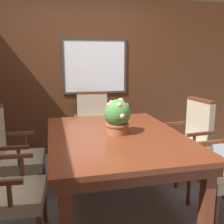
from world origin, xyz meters
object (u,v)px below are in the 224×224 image
at_px(potted_plant, 117,116).
at_px(chair_left_far, 11,151).
at_px(dining_table, 115,142).
at_px(chair_right_far, 190,137).
at_px(chair_left_near, 1,182).
at_px(chair_head_far, 93,124).

bearing_deg(potted_plant, chair_left_far, 161.48).
xyz_separation_m(dining_table, potted_plant, (0.02, 0.02, 0.27)).
xyz_separation_m(chair_right_far, chair_left_far, (-2.15, -0.01, 0.00)).
xyz_separation_m(dining_table, chair_left_near, (-1.05, -0.37, -0.14)).
xyz_separation_m(chair_head_far, chair_left_near, (-1.03, -1.70, 0.00)).
relative_size(chair_head_far, potted_plant, 2.83).
bearing_deg(chair_left_far, chair_right_far, -87.15).
bearing_deg(dining_table, potted_plant, 38.16).
bearing_deg(chair_left_near, potted_plant, -65.92).
bearing_deg(chair_left_far, dining_table, -107.26).
height_order(chair_head_far, chair_left_near, same).
relative_size(chair_right_far, chair_left_near, 1.00).
bearing_deg(chair_left_far, chair_left_near, -175.94).
bearing_deg(potted_plant, dining_table, -141.84).
height_order(chair_right_far, chair_left_near, same).
bearing_deg(chair_head_far, potted_plant, -82.69).
distance_m(chair_left_far, chair_left_near, 0.76).
height_order(chair_head_far, chair_right_far, same).
xyz_separation_m(chair_head_far, potted_plant, (0.04, -1.31, 0.41)).
distance_m(chair_right_far, chair_left_near, 2.27).
height_order(dining_table, chair_right_far, chair_right_far).
distance_m(chair_head_far, chair_left_near, 1.99).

